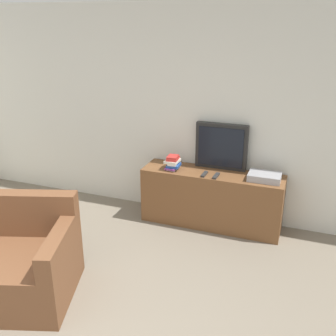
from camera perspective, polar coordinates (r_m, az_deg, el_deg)
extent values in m
cube|color=silver|center=(4.96, 0.26, 8.03)|extent=(9.00, 0.06, 2.60)
cube|color=brown|center=(4.84, 6.32, -4.43)|extent=(1.69, 0.45, 0.69)
cube|color=black|center=(4.77, 7.75, 3.15)|extent=(0.62, 0.08, 0.56)
cube|color=black|center=(4.73, 7.63, 2.99)|extent=(0.54, 0.01, 0.48)
cube|color=brown|center=(3.74, -15.10, -13.39)|extent=(0.41, 0.88, 0.68)
cube|color=silver|center=(4.79, 0.80, -0.02)|extent=(0.11, 0.21, 0.02)
cube|color=#7A3884|center=(4.77, 0.67, 0.13)|extent=(0.14, 0.22, 0.02)
cube|color=#23478E|center=(4.75, 0.83, 0.41)|extent=(0.15, 0.18, 0.03)
cube|color=silver|center=(4.76, 0.80, 0.77)|extent=(0.12, 0.21, 0.02)
cube|color=silver|center=(4.75, 0.64, 1.04)|extent=(0.16, 0.20, 0.03)
cube|color=#B72D28|center=(4.74, 0.73, 1.37)|extent=(0.14, 0.19, 0.02)
cube|color=#B72D28|center=(4.73, 0.69, 1.63)|extent=(0.13, 0.16, 0.02)
cube|color=#2D2D2D|center=(4.61, 5.30, -0.89)|extent=(0.04, 0.17, 0.02)
cube|color=#2D2D2D|center=(4.58, 6.99, -1.13)|extent=(0.05, 0.18, 0.02)
cube|color=#99999E|center=(4.58, 13.85, -1.24)|extent=(0.36, 0.27, 0.08)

